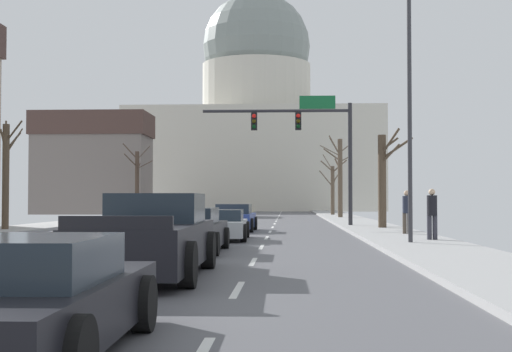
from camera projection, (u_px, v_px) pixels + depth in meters
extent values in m
cube|color=#515156|center=(138.00, 252.00, 20.41)|extent=(14.00, 180.00, 0.06)
cube|color=yellow|center=(134.00, 251.00, 20.42)|extent=(0.10, 176.40, 0.00)
cube|color=yellow|center=(142.00, 251.00, 20.41)|extent=(0.10, 176.40, 0.00)
cube|color=silver|center=(238.00, 289.00, 11.77)|extent=(0.12, 2.20, 0.00)
cube|color=silver|center=(253.00, 262.00, 16.96)|extent=(0.12, 2.20, 0.00)
cube|color=silver|center=(261.00, 247.00, 22.15)|extent=(0.12, 2.20, 0.00)
cube|color=silver|center=(267.00, 238.00, 27.34)|extent=(0.12, 2.20, 0.00)
cube|color=silver|center=(270.00, 232.00, 32.53)|extent=(0.12, 2.20, 0.00)
cube|color=silver|center=(273.00, 227.00, 37.73)|extent=(0.12, 2.20, 0.00)
cube|color=silver|center=(275.00, 224.00, 42.92)|extent=(0.12, 2.20, 0.00)
cube|color=silver|center=(276.00, 221.00, 48.11)|extent=(0.12, 2.20, 0.00)
cube|color=silver|center=(277.00, 219.00, 53.30)|extent=(0.12, 2.20, 0.00)
cube|color=silver|center=(278.00, 217.00, 58.49)|extent=(0.12, 2.20, 0.00)
cube|color=silver|center=(279.00, 216.00, 63.68)|extent=(0.12, 2.20, 0.00)
cube|color=silver|center=(280.00, 214.00, 68.88)|extent=(0.12, 2.20, 0.00)
cube|color=silver|center=(280.00, 213.00, 74.07)|extent=(0.12, 2.20, 0.00)
cube|color=silver|center=(281.00, 212.00, 79.26)|extent=(0.12, 2.20, 0.00)
cube|color=silver|center=(281.00, 212.00, 84.45)|extent=(0.12, 2.20, 0.00)
cube|color=silver|center=(41.00, 246.00, 22.47)|extent=(0.12, 2.20, 0.00)
cube|color=silver|center=(88.00, 237.00, 27.66)|extent=(0.12, 2.20, 0.00)
cube|color=silver|center=(120.00, 231.00, 32.86)|extent=(0.12, 2.20, 0.00)
cube|color=silver|center=(143.00, 227.00, 38.05)|extent=(0.12, 2.20, 0.00)
cube|color=silver|center=(160.00, 224.00, 43.24)|extent=(0.12, 2.20, 0.00)
cube|color=silver|center=(174.00, 221.00, 48.43)|extent=(0.12, 2.20, 0.00)
cube|color=silver|center=(185.00, 219.00, 53.62)|extent=(0.12, 2.20, 0.00)
cube|color=silver|center=(194.00, 217.00, 58.81)|extent=(0.12, 2.20, 0.00)
cube|color=silver|center=(202.00, 216.00, 64.01)|extent=(0.12, 2.20, 0.00)
cube|color=silver|center=(208.00, 214.00, 69.20)|extent=(0.12, 2.20, 0.00)
cube|color=silver|center=(214.00, 213.00, 74.39)|extent=(0.12, 2.20, 0.00)
cube|color=silver|center=(219.00, 212.00, 79.58)|extent=(0.12, 2.20, 0.00)
cube|color=silver|center=(223.00, 212.00, 84.77)|extent=(0.12, 2.20, 0.00)
cube|color=#989898|center=(435.00, 250.00, 20.03)|extent=(3.00, 180.00, 0.14)
cylinder|color=#28282D|center=(350.00, 164.00, 37.24)|extent=(0.22, 0.22, 6.44)
cylinder|color=#28282D|center=(276.00, 111.00, 37.51)|extent=(7.80, 0.16, 0.16)
cube|color=black|center=(298.00, 121.00, 37.44)|extent=(0.32, 0.28, 0.92)
sphere|color=red|center=(298.00, 116.00, 37.28)|extent=(0.22, 0.22, 0.22)
sphere|color=#332B05|center=(298.00, 121.00, 37.28)|extent=(0.22, 0.22, 0.22)
sphere|color=black|center=(298.00, 126.00, 37.27)|extent=(0.22, 0.22, 0.22)
cube|color=black|center=(254.00, 122.00, 37.54)|extent=(0.32, 0.28, 0.92)
sphere|color=red|center=(254.00, 116.00, 37.39)|extent=(0.22, 0.22, 0.22)
sphere|color=#332B05|center=(254.00, 121.00, 37.38)|extent=(0.22, 0.22, 0.22)
sphere|color=black|center=(254.00, 127.00, 37.37)|extent=(0.22, 0.22, 0.22)
cube|color=#146033|center=(317.00, 102.00, 37.44)|extent=(1.90, 0.06, 0.70)
cylinder|color=#333338|center=(410.00, 111.00, 22.47)|extent=(0.14, 0.14, 8.32)
cube|color=beige|center=(256.00, 162.00, 95.90)|extent=(32.49, 21.43, 12.99)
cylinder|color=beige|center=(256.00, 90.00, 96.22)|extent=(14.65, 14.65, 6.75)
sphere|color=gray|center=(256.00, 47.00, 96.41)|extent=(14.56, 14.56, 14.56)
cube|color=navy|center=(235.00, 221.00, 33.24)|extent=(1.80, 4.50, 0.66)
cube|color=#232D38|center=(234.00, 209.00, 32.97)|extent=(1.55, 2.02, 0.45)
cylinder|color=black|center=(220.00, 223.00, 34.67)|extent=(0.23, 0.64, 0.64)
cylinder|color=black|center=(255.00, 223.00, 34.57)|extent=(0.23, 0.64, 0.64)
cylinder|color=black|center=(213.00, 225.00, 31.91)|extent=(0.23, 0.64, 0.64)
cylinder|color=black|center=(251.00, 225.00, 31.80)|extent=(0.23, 0.64, 0.64)
cube|color=#9EA3A8|center=(222.00, 228.00, 26.15)|extent=(1.83, 4.67, 0.55)
cube|color=#232D38|center=(222.00, 215.00, 26.05)|extent=(1.57, 2.32, 0.40)
cylinder|color=black|center=(202.00, 229.00, 27.60)|extent=(0.23, 0.64, 0.64)
cylinder|color=black|center=(247.00, 229.00, 27.56)|extent=(0.23, 0.64, 0.64)
cylinder|color=black|center=(194.00, 233.00, 24.73)|extent=(0.23, 0.64, 0.64)
cylinder|color=black|center=(244.00, 233.00, 24.69)|extent=(0.23, 0.64, 0.64)
cube|color=black|center=(190.00, 234.00, 20.16)|extent=(1.75, 4.68, 0.67)
cube|color=#232D38|center=(188.00, 216.00, 19.73)|extent=(1.53, 2.24, 0.43)
cylinder|color=black|center=(169.00, 238.00, 21.65)|extent=(0.22, 0.64, 0.64)
cylinder|color=black|center=(225.00, 238.00, 21.56)|extent=(0.22, 0.64, 0.64)
cylinder|color=black|center=(150.00, 244.00, 18.76)|extent=(0.22, 0.64, 0.64)
cylinder|color=black|center=(215.00, 244.00, 18.67)|extent=(0.22, 0.64, 0.64)
cube|color=black|center=(150.00, 245.00, 13.69)|extent=(1.99, 5.79, 0.81)
cube|color=#1E2833|center=(157.00, 208.00, 14.52)|extent=(1.79, 1.98, 0.59)
cube|color=black|center=(116.00, 223.00, 10.88)|extent=(1.77, 0.12, 0.22)
cylinder|color=black|center=(120.00, 250.00, 15.44)|extent=(0.29, 0.80, 0.80)
cylinder|color=black|center=(208.00, 250.00, 15.37)|extent=(0.29, 0.80, 0.80)
cylinder|color=black|center=(74.00, 264.00, 11.98)|extent=(0.29, 0.80, 0.80)
cylinder|color=black|center=(187.00, 265.00, 11.92)|extent=(0.29, 0.80, 0.80)
cube|color=black|center=(24.00, 311.00, 6.70)|extent=(1.81, 4.40, 0.57)
cube|color=#232D38|center=(20.00, 260.00, 6.60)|extent=(1.57, 1.94, 0.43)
cylinder|color=black|center=(143.00, 304.00, 8.02)|extent=(0.23, 0.64, 0.64)
cube|color=#6B6056|center=(142.00, 215.00, 44.96)|extent=(1.79, 4.69, 0.62)
cube|color=#232D38|center=(143.00, 207.00, 45.34)|extent=(1.56, 2.14, 0.46)
cylinder|color=black|center=(151.00, 218.00, 43.47)|extent=(0.23, 0.64, 0.64)
cylinder|color=black|center=(123.00, 218.00, 43.56)|extent=(0.23, 0.64, 0.64)
cylinder|color=black|center=(160.00, 217.00, 46.36)|extent=(0.23, 0.64, 0.64)
cylinder|color=black|center=(134.00, 217.00, 46.45)|extent=(0.23, 0.64, 0.64)
cube|color=#9EA3A8|center=(171.00, 212.00, 58.29)|extent=(1.85, 4.36, 0.60)
cube|color=#232D38|center=(171.00, 206.00, 58.58)|extent=(1.61, 1.90, 0.40)
cylinder|color=black|center=(179.00, 214.00, 56.91)|extent=(0.22, 0.64, 0.64)
cylinder|color=black|center=(157.00, 214.00, 56.98)|extent=(0.22, 0.64, 0.64)
cylinder|color=black|center=(184.00, 213.00, 59.60)|extent=(0.22, 0.64, 0.64)
cylinder|color=black|center=(162.00, 213.00, 59.67)|extent=(0.22, 0.64, 0.64)
cube|color=slate|center=(93.00, 175.00, 71.09)|extent=(10.98, 6.02, 7.79)
cube|color=#47332D|center=(93.00, 125.00, 71.25)|extent=(11.41, 6.26, 2.34)
cylinder|color=brown|center=(333.00, 190.00, 62.08)|extent=(0.34, 0.34, 4.25)
cylinder|color=brown|center=(327.00, 166.00, 61.52)|extent=(1.18, 1.40, 0.93)
cylinder|color=brown|center=(334.00, 183.00, 62.62)|extent=(0.36, 1.11, 0.79)
cylinder|color=brown|center=(328.00, 162.00, 62.48)|extent=(0.89, 0.69, 1.47)
cylinder|color=brown|center=(337.00, 176.00, 62.13)|extent=(0.93, 0.18, 1.31)
cylinder|color=brown|center=(326.00, 179.00, 62.10)|extent=(1.23, 0.16, 1.46)
cylinder|color=brown|center=(339.00, 166.00, 61.54)|extent=(1.25, 1.28, 1.11)
cylinder|color=#4C3D2D|center=(6.00, 177.00, 32.11)|extent=(0.31, 0.31, 4.77)
cylinder|color=#4C3D2D|center=(6.00, 132.00, 32.64)|extent=(0.49, 1.01, 1.18)
cylinder|color=#4C3D2D|center=(14.00, 141.00, 32.79)|extent=(0.33, 1.33, 1.33)
cylinder|color=#4C3D2D|center=(13.00, 141.00, 32.31)|extent=(0.64, 0.43, 0.88)
cylinder|color=#4C3D2D|center=(14.00, 131.00, 31.95)|extent=(0.96, 0.51, 0.96)
cylinder|color=#4C3D2D|center=(3.00, 141.00, 32.54)|extent=(0.66, 0.82, 1.21)
cylinder|color=#4C3D2D|center=(382.00, 181.00, 34.00)|extent=(0.39, 0.39, 4.45)
cylinder|color=#4C3D2D|center=(390.00, 144.00, 34.19)|extent=(0.90, 0.43, 0.68)
cylinder|color=#4C3D2D|center=(390.00, 142.00, 33.45)|extent=(0.76, 1.31, 1.19)
cylinder|color=#4C3D2D|center=(390.00, 154.00, 33.41)|extent=(0.74, 1.32, 0.87)
cylinder|color=#4C3D2D|center=(397.00, 148.00, 33.55)|extent=(1.40, 1.07, 1.01)
cylinder|color=#423328|center=(137.00, 183.00, 61.82)|extent=(0.36, 0.36, 5.53)
cylinder|color=#423328|center=(139.00, 167.00, 62.41)|extent=(0.14, 1.13, 0.78)
cylinder|color=#423328|center=(143.00, 153.00, 62.05)|extent=(1.10, 0.39, 1.25)
cylinder|color=#423328|center=(130.00, 151.00, 61.83)|extent=(1.30, 0.33, 1.40)
cylinder|color=#423328|center=(145.00, 165.00, 62.32)|extent=(1.26, 1.02, 0.83)
cylinder|color=#423328|center=(137.00, 168.00, 61.37)|extent=(0.32, 1.05, 1.65)
cylinder|color=#423328|center=(131.00, 160.00, 61.37)|extent=(1.02, 1.19, 1.17)
cylinder|color=brown|center=(340.00, 178.00, 53.30)|extent=(0.36, 0.36, 5.89)
cylinder|color=brown|center=(345.00, 148.00, 53.68)|extent=(0.88, 0.74, 0.73)
cylinder|color=brown|center=(335.00, 147.00, 53.28)|extent=(0.88, 0.33, 1.39)
cylinder|color=brown|center=(332.00, 155.00, 53.94)|extent=(1.27, 1.22, 1.07)
cylinder|color=brown|center=(330.00, 151.00, 53.63)|extent=(1.54, 0.53, 0.88)
cylinder|color=brown|center=(335.00, 146.00, 53.69)|extent=(0.90, 0.70, 1.61)
cylinder|color=brown|center=(338.00, 164.00, 53.56)|extent=(0.49, 0.57, 0.92)
cylinder|color=brown|center=(346.00, 158.00, 53.29)|extent=(0.94, 0.15, 0.53)
cylinder|color=#33333D|center=(429.00, 227.00, 23.77)|extent=(0.16, 0.16, 0.84)
cylinder|color=#33333D|center=(435.00, 227.00, 23.76)|extent=(0.16, 0.16, 0.84)
cylinder|color=black|center=(432.00, 205.00, 23.79)|extent=(0.34, 0.34, 0.69)
sphere|color=#D6B28E|center=(432.00, 192.00, 23.80)|extent=(0.22, 0.22, 0.22)
cylinder|color=#4C4238|center=(405.00, 223.00, 27.84)|extent=(0.16, 0.16, 0.84)
cylinder|color=#4C4238|center=(409.00, 223.00, 27.83)|extent=(0.16, 0.16, 0.84)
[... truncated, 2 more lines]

